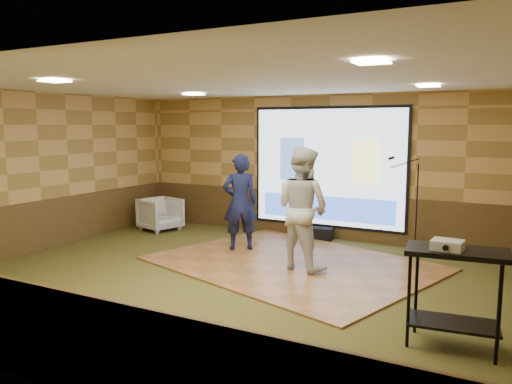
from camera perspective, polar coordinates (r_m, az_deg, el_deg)
The scene contains 18 objects.
ground at distance 7.66m, azimuth -0.94°, elevation -10.37°, with size 9.00×9.00×0.00m, color #343E1C.
room_shell at distance 7.29m, azimuth -0.97°, elevation 5.49°, with size 9.04×7.04×3.02m.
wainscot_back at distance 10.64m, azimuth 8.17°, elevation -2.70°, with size 9.00×0.04×0.95m, color #463217.
wainscot_front at distance 4.94m, azimuth -21.65°, elevation -15.43°, with size 9.00×0.04×0.95m, color #463217.
wainscot_left at distance 10.41m, azimuth -23.12°, elevation -3.47°, with size 0.04×7.00×0.95m, color #463217.
projector_screen at distance 10.46m, azimuth 8.19°, elevation 2.66°, with size 3.32×0.06×2.52m.
downlight_nw at distance 10.00m, azimuth -7.15°, elevation 11.02°, with size 0.32×0.32×0.02m, color #FFE6BF.
downlight_ne at distance 8.30m, azimuth 19.10°, elevation 11.38°, with size 0.32×0.32×0.02m, color #FFE6BF.
downlight_sw at distance 7.55m, azimuth -22.01°, elevation 11.67°, with size 0.32×0.32×0.02m, color #FFE6BF.
downlight_se at distance 5.09m, azimuth 13.07°, elevation 14.26°, with size 0.32×0.32×0.02m, color #FFE6BF.
dance_floor at distance 8.66m, azimuth 4.15°, elevation -8.15°, with size 4.45×3.39×0.03m, color #A0653A.
player_left at distance 9.37m, azimuth -1.83°, elevation -1.16°, with size 0.66×0.43×1.81m, color #141A40.
player_right at distance 8.14m, azimuth 5.30°, elevation -1.89°, with size 0.97×0.75×1.99m, color beige.
av_table at distance 5.73m, azimuth 21.86°, elevation -9.03°, with size 1.02×0.54×1.08m.
projector at distance 5.58m, azimuth 21.02°, elevation -5.67°, with size 0.31×0.26×0.10m, color silver.
mic_stand at distance 9.84m, azimuth 17.48°, elevation -3.72°, with size 0.70×0.29×1.80m.
banquet_chair at distance 11.52m, azimuth -10.87°, elevation -2.51°, with size 0.79×0.81×0.74m, color gray.
duffel_bag at distance 10.49m, azimuth 7.59°, elevation -4.77°, with size 0.41×0.27×0.26m, color black.
Camera 1 is at (3.53, -6.38, 2.36)m, focal length 35.00 mm.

